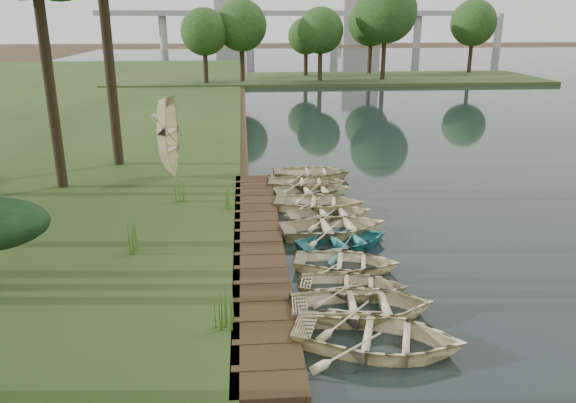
{
  "coord_description": "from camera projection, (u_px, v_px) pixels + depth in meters",
  "views": [
    {
      "loc": [
        -1.98,
        -17.07,
        7.31
      ],
      "look_at": [
        -0.62,
        0.05,
        1.63
      ],
      "focal_mm": 35.0,
      "sensor_mm": 36.0,
      "label": 1
    }
  ],
  "objects": [
    {
      "name": "ground",
      "position": [
        307.0,
        248.0,
        18.6
      ],
      "size": [
        300.0,
        300.0,
        0.0
      ],
      "primitive_type": "plane",
      "color": "#3D2F1D"
    },
    {
      "name": "boardwalk",
      "position": [
        258.0,
        245.0,
        18.44
      ],
      "size": [
        1.6,
        16.0,
        0.3
      ],
      "primitive_type": "cube",
      "color": "#392816",
      "rests_on": "ground"
    },
    {
      "name": "peninsula",
      "position": [
        327.0,
        79.0,
        66.46
      ],
      "size": [
        50.0,
        14.0,
        0.45
      ],
      "primitive_type": "cube",
      "color": "#33461F",
      "rests_on": "ground"
    },
    {
      "name": "far_trees",
      "position": [
        299.0,
        24.0,
        64.26
      ],
      "size": [
        45.6,
        5.6,
        8.8
      ],
      "color": "black",
      "rests_on": "peninsula"
    },
    {
      "name": "bridge",
      "position": [
        302.0,
        17.0,
        130.88
      ],
      "size": [
        95.9,
        4.0,
        8.6
      ],
      "color": "#A5A5A0",
      "rests_on": "ground"
    },
    {
      "name": "building_a",
      "position": [
        360.0,
        10.0,
        150.54
      ],
      "size": [
        10.0,
        8.0,
        18.0
      ],
      "primitive_type": "cube",
      "color": "#A5A5A0",
      "rests_on": "ground"
    },
    {
      "name": "building_b",
      "position": [
        230.0,
        21.0,
        153.58
      ],
      "size": [
        8.0,
        8.0,
        12.0
      ],
      "primitive_type": "cube",
      "color": "#A5A5A0",
      "rests_on": "ground"
    },
    {
      "name": "rowboat_0",
      "position": [
        378.0,
        333.0,
        12.75
      ],
      "size": [
        4.56,
        3.83,
        0.81
      ],
      "primitive_type": "imported",
      "rotation": [
        0.0,
        0.0,
        1.27
      ],
      "color": "beige",
      "rests_on": "water"
    },
    {
      "name": "rowboat_1",
      "position": [
        362.0,
        303.0,
        14.16
      ],
      "size": [
        3.79,
        2.79,
        0.76
      ],
      "primitive_type": "imported",
      "rotation": [
        0.0,
        0.0,
        1.52
      ],
      "color": "beige",
      "rests_on": "water"
    },
    {
      "name": "rowboat_2",
      "position": [
        353.0,
        283.0,
        15.35
      ],
      "size": [
        3.38,
        2.72,
        0.62
      ],
      "primitive_type": "imported",
      "rotation": [
        0.0,
        0.0,
        1.36
      ],
      "color": "beige",
      "rests_on": "water"
    },
    {
      "name": "rowboat_3",
      "position": [
        346.0,
        260.0,
        16.79
      ],
      "size": [
        3.58,
        2.89,
        0.66
      ],
      "primitive_type": "imported",
      "rotation": [
        0.0,
        0.0,
        1.35
      ],
      "color": "beige",
      "rests_on": "water"
    },
    {
      "name": "rowboat_4",
      "position": [
        344.0,
        239.0,
        18.37
      ],
      "size": [
        3.77,
        3.19,
        0.67
      ],
      "primitive_type": "imported",
      "rotation": [
        0.0,
        0.0,
        1.89
      ],
      "color": "teal",
      "rests_on": "water"
    },
    {
      "name": "rowboat_5",
      "position": [
        334.0,
        224.0,
        19.47
      ],
      "size": [
        4.04,
        3.1,
        0.78
      ],
      "primitive_type": "imported",
      "rotation": [
        0.0,
        0.0,
        1.69
      ],
      "color": "beige",
      "rests_on": "water"
    },
    {
      "name": "rowboat_6",
      "position": [
        330.0,
        212.0,
        20.87
      ],
      "size": [
        3.5,
        2.69,
        0.67
      ],
      "primitive_type": "imported",
      "rotation": [
        0.0,
        0.0,
        1.69
      ],
      "color": "beige",
      "rests_on": "water"
    },
    {
      "name": "rowboat_7",
      "position": [
        319.0,
        201.0,
        22.05
      ],
      "size": [
        3.97,
        3.14,
        0.74
      ],
      "primitive_type": "imported",
      "rotation": [
        0.0,
        0.0,
        1.4
      ],
      "color": "beige",
      "rests_on": "water"
    },
    {
      "name": "rowboat_8",
      "position": [
        313.0,
        189.0,
        23.65
      ],
      "size": [
        3.61,
        2.82,
        0.68
      ],
      "primitive_type": "imported",
      "rotation": [
        0.0,
        0.0,
        1.72
      ],
      "color": "beige",
      "rests_on": "water"
    },
    {
      "name": "rowboat_9",
      "position": [
        307.0,
        181.0,
        24.77
      ],
      "size": [
        3.64,
        2.73,
        0.72
      ],
      "primitive_type": "imported",
      "rotation": [
        0.0,
        0.0,
        1.49
      ],
      "color": "beige",
      "rests_on": "water"
    },
    {
      "name": "rowboat_10",
      "position": [
        312.0,
        171.0,
        26.25
      ],
      "size": [
        3.81,
        2.85,
        0.75
      ],
      "primitive_type": "imported",
      "rotation": [
        0.0,
        0.0,
        1.5
      ],
      "color": "beige",
      "rests_on": "water"
    },
    {
      "name": "stored_rowboat",
      "position": [
        173.0,
        169.0,
        25.65
      ],
      "size": [
        4.22,
        3.45,
        0.76
      ],
      "primitive_type": "imported",
      "rotation": [
        3.14,
        0.0,
        1.32
      ],
      "color": "beige",
      "rests_on": "bank"
    },
    {
      "name": "reeds_0",
      "position": [
        222.0,
        305.0,
        13.2
      ],
      "size": [
        0.6,
        0.6,
        1.08
      ],
      "primitive_type": "cone",
      "color": "#3F661E",
      "rests_on": "bank"
    },
    {
      "name": "reeds_1",
      "position": [
        136.0,
        236.0,
        17.4
      ],
      "size": [
        0.6,
        0.6,
        1.06
      ],
      "primitive_type": "cone",
      "color": "#3F661E",
      "rests_on": "bank"
    },
    {
      "name": "reeds_2",
      "position": [
        229.0,
        197.0,
        21.44
      ],
      "size": [
        0.6,
        0.6,
        0.87
      ],
      "primitive_type": "cone",
      "color": "#3F661E",
      "rests_on": "bank"
    },
    {
      "name": "reeds_3",
      "position": [
        180.0,
        190.0,
        22.25
      ],
      "size": [
        0.6,
        0.6,
        0.94
      ],
      "primitive_type": "cone",
      "color": "#3F661E",
      "rests_on": "bank"
    }
  ]
}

